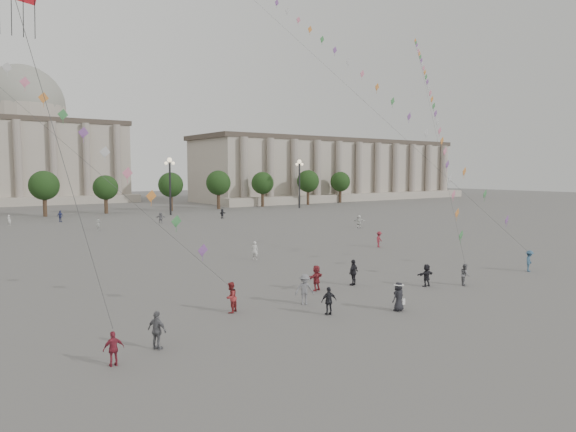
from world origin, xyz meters
TOP-DOWN VIEW (x-y plane):
  - ground at (0.00, 0.00)m, footprint 360.00×360.00m
  - hall_east at (75.00, 93.89)m, footprint 84.00×26.22m
  - hall_central at (0.00, 129.22)m, footprint 48.30×34.30m
  - tree_row at (0.00, 78.00)m, footprint 137.12×5.12m
  - lamp_post_mid_east at (15.00, 70.00)m, footprint 2.00×0.90m
  - lamp_post_far_east at (45.00, 70.00)m, footprint 2.00×0.90m
  - person_crowd_0 at (-4.62, 68.00)m, footprint 1.19×0.89m
  - person_crowd_3 at (6.38, 3.55)m, footprint 1.52×0.57m
  - person_crowd_4 at (-2.91, 52.59)m, footprint 1.03×1.49m
  - person_crowd_6 at (-3.75, 4.67)m, footprint 1.41×1.16m
  - person_crowd_7 at (28.44, 33.70)m, footprint 1.64×1.64m
  - person_crowd_8 at (17.30, 18.85)m, footprint 1.27×1.02m
  - person_crowd_9 at (19.52, 58.27)m, footprint 1.60×1.05m
  - person_crowd_10 at (-12.05, 66.85)m, footprint 0.68×0.70m
  - person_crowd_12 at (7.89, 57.04)m, footprint 1.65×1.12m
  - person_crowd_13 at (2.19, 19.98)m, footprint 0.72×0.76m
  - tourist_0 at (-16.40, 1.47)m, footprint 0.90×0.41m
  - tourist_1 at (-4.00, 2.06)m, footprint 1.02×0.61m
  - tourist_2 at (-0.83, 7.16)m, footprint 1.72×0.91m
  - tourist_3 at (-14.15, 2.33)m, footprint 0.86×1.15m
  - tourist_4 at (2.38, 6.87)m, footprint 1.19×0.77m
  - kite_flyer_0 at (-8.34, 5.75)m, footprint 1.11×1.05m
  - kite_flyer_1 at (17.57, 2.17)m, footprint 1.29×1.02m
  - kite_flyer_2 at (8.89, 2.16)m, footprint 0.96×0.96m
  - hat_person at (-0.11, 0.31)m, footprint 0.87×0.61m
  - dragon_kite at (-19.56, 2.13)m, footprint 2.72×1.35m
  - kite_train_mid at (15.04, 31.49)m, footprint 5.48×55.00m
  - kite_train_east at (31.82, 24.49)m, footprint 43.45×41.84m

SIDE VIEW (x-z plane):
  - ground at x=0.00m, z-range 0.00..0.00m
  - tourist_0 at x=-16.40m, z-range 0.00..1.50m
  - person_crowd_4 at x=-2.91m, z-range 0.00..1.55m
  - kite_flyer_2 at x=8.89m, z-range 0.00..1.57m
  - person_crowd_3 at x=6.38m, z-range 0.00..1.61m
  - person_crowd_10 at x=-12.05m, z-range 0.00..1.62m
  - tourist_1 at x=-4.00m, z-range 0.00..1.63m
  - person_crowd_9 at x=19.52m, z-range 0.00..1.66m
  - person_crowd_12 at x=7.89m, z-range 0.00..1.71m
  - person_crowd_8 at x=17.30m, z-range 0.00..1.72m
  - person_crowd_13 at x=2.19m, z-range 0.00..1.74m
  - kite_flyer_1 at x=17.57m, z-range 0.00..1.75m
  - tourist_2 at x=-0.83m, z-range 0.00..1.77m
  - hat_person at x=-0.11m, z-range 0.04..1.75m
  - kite_flyer_0 at x=-8.34m, z-range 0.00..1.81m
  - tourist_3 at x=-14.15m, z-range 0.00..1.82m
  - person_crowd_0 at x=-4.62m, z-range 0.00..1.87m
  - tourist_4 at x=2.38m, z-range 0.00..1.88m
  - person_crowd_7 at x=28.44m, z-range 0.00..1.89m
  - person_crowd_6 at x=-3.75m, z-range 0.00..1.90m
  - tree_row at x=0.00m, z-range 1.39..9.39m
  - lamp_post_mid_east at x=15.00m, z-range 2.03..12.68m
  - lamp_post_far_east at x=45.00m, z-range 2.03..12.68m
  - hall_east at x=75.00m, z-range -0.17..17.03m
  - hall_central at x=0.00m, z-range -3.52..31.98m
  - dragon_kite at x=-19.56m, z-range 7.29..21.62m
  - kite_train_east at x=31.82m, z-range -16.00..53.11m
  - kite_train_mid at x=15.04m, z-range -10.00..62.33m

